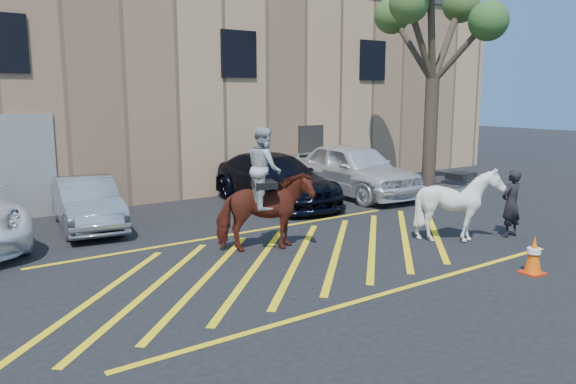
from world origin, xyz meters
TOP-DOWN VIEW (x-y plane):
  - ground at (0.00, 0.00)m, footprint 90.00×90.00m
  - car_silver_sedan at (-2.68, 4.91)m, footprint 1.85×3.99m
  - car_blue_suv at (2.92, 4.82)m, footprint 2.31×5.27m
  - car_white_suv at (5.82, 4.44)m, footprint 2.34×5.21m
  - handler at (5.14, -1.75)m, footprint 0.59×0.39m
  - warehouse at (-0.01, 11.99)m, footprint 32.42×10.20m
  - hatching_zone at (-0.00, -0.30)m, footprint 12.60×5.12m
  - mounted_bay at (-0.22, 0.60)m, footprint 2.20×1.54m
  - saddled_white at (3.78, -1.32)m, footprint 1.49×1.64m
  - traffic_cone at (2.99, -3.64)m, footprint 0.42×0.42m
  - tree at (7.76, 2.95)m, footprint 3.99×4.37m

SIDE VIEW (x-z plane):
  - ground at x=0.00m, z-range 0.00..0.00m
  - hatching_zone at x=0.00m, z-range 0.00..0.01m
  - traffic_cone at x=2.99m, z-range 0.00..0.73m
  - car_silver_sedan at x=-2.68m, z-range 0.00..1.27m
  - car_blue_suv at x=2.92m, z-range 0.00..1.51m
  - handler at x=5.14m, z-range 0.00..1.59m
  - saddled_white at x=3.78m, z-range 0.01..1.70m
  - car_white_suv at x=5.82m, z-range 0.00..1.74m
  - mounted_bay at x=-0.22m, z-range -0.26..2.40m
  - warehouse at x=-0.01m, z-range 0.00..7.30m
  - tree at x=7.76m, z-range 2.04..9.35m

